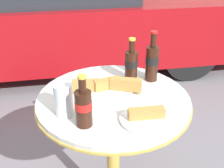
# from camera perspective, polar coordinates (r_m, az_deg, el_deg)

# --- Properties ---
(bistro_table) EXTENTS (0.72, 0.72, 0.77)m
(bistro_table) POSITION_cam_1_polar(r_m,az_deg,el_deg) (1.40, 0.26, -9.21)
(bistro_table) COLOR gold
(bistro_table) RESTS_ON ground_plane
(cola_bottle_left) EXTENTS (0.07, 0.07, 0.22)m
(cola_bottle_left) POSITION_cam_1_polar(r_m,az_deg,el_deg) (1.08, -5.81, -4.53)
(cola_bottle_left) COLOR #33190F
(cola_bottle_left) RESTS_ON bistro_table
(cola_bottle_right) EXTENTS (0.06, 0.06, 0.23)m
(cola_bottle_right) POSITION_cam_1_polar(r_m,az_deg,el_deg) (1.40, 3.94, 4.00)
(cola_bottle_right) COLOR #33190F
(cola_bottle_right) RESTS_ON bistro_table
(cola_bottle_center) EXTENTS (0.07, 0.07, 0.26)m
(cola_bottle_center) POSITION_cam_1_polar(r_m,az_deg,el_deg) (1.42, 8.13, 4.56)
(cola_bottle_center) COLOR #33190F
(cola_bottle_center) RESTS_ON bistro_table
(drinking_glass) EXTENTS (0.08, 0.08, 0.14)m
(drinking_glass) POSITION_cam_1_polar(r_m,az_deg,el_deg) (1.16, -9.77, -3.43)
(drinking_glass) COLOR #C68923
(drinking_glass) RESTS_ON bistro_table
(lunch_plate_near) EXTENTS (0.33, 0.24, 0.07)m
(lunch_plate_near) POSITION_cam_1_polar(r_m,az_deg,el_deg) (1.32, -0.92, -0.66)
(lunch_plate_near) COLOR silver
(lunch_plate_near) RESTS_ON bistro_table
(lunch_plate_far) EXTENTS (0.22, 0.22, 0.05)m
(lunch_plate_far) POSITION_cam_1_polar(r_m,az_deg,el_deg) (1.14, 6.97, -6.73)
(lunch_plate_far) COLOR silver
(lunch_plate_far) RESTS_ON bistro_table
(parked_car) EXTENTS (4.54, 1.79, 1.25)m
(parked_car) POSITION_cam_1_polar(r_m,az_deg,el_deg) (3.53, -12.46, 13.94)
(parked_car) COLOR #9E0F14
(parked_car) RESTS_ON ground_plane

